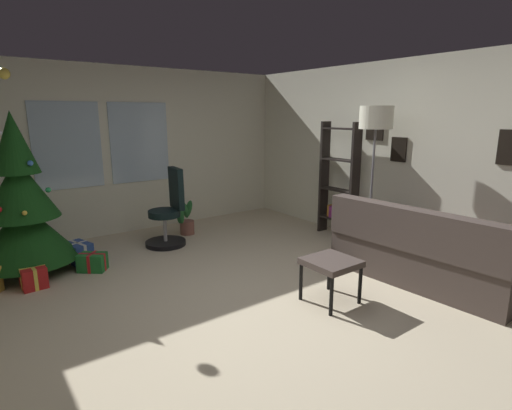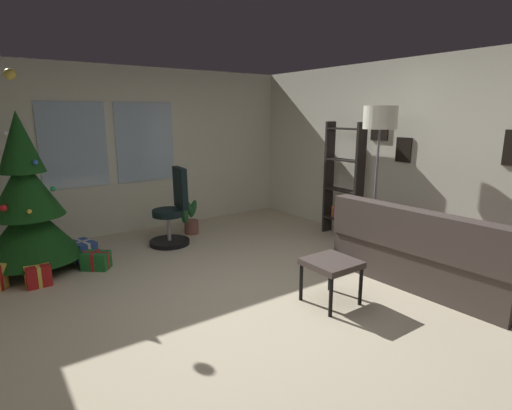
{
  "view_description": "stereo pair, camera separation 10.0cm",
  "coord_description": "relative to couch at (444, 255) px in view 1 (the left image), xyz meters",
  "views": [
    {
      "loc": [
        -2.11,
        -2.88,
        1.81
      ],
      "look_at": [
        0.05,
        0.04,
        0.98
      ],
      "focal_mm": 27.94,
      "sensor_mm": 36.0,
      "label": 1
    },
    {
      "loc": [
        -2.03,
        -2.94,
        1.81
      ],
      "look_at": [
        0.05,
        0.04,
        0.98
      ],
      "focal_mm": 27.94,
      "sensor_mm": 36.0,
      "label": 2
    }
  ],
  "objects": [
    {
      "name": "bookshelf",
      "position": [
        0.34,
        1.86,
        0.47
      ],
      "size": [
        0.18,
        0.64,
        1.7
      ],
      "color": "black",
      "rests_on": "ground_plane"
    },
    {
      "name": "floor_lamp",
      "position": [
        0.06,
        1.06,
        1.36
      ],
      "size": [
        0.41,
        0.41,
        1.91
      ],
      "color": "slate",
      "rests_on": "ground_plane"
    },
    {
      "name": "wall_right_with_frames",
      "position": [
        0.61,
        0.78,
        0.96
      ],
      "size": [
        0.12,
        6.32,
        2.51
      ],
      "color": "silver",
      "rests_on": "ground_plane"
    },
    {
      "name": "gift_box_blue",
      "position": [
        -3.12,
        2.97,
        -0.17
      ],
      "size": [
        0.32,
        0.39,
        0.26
      ],
      "color": "#2D4C99",
      "rests_on": "ground_plane"
    },
    {
      "name": "holiday_tree",
      "position": [
        -3.65,
        2.97,
        0.47
      ],
      "size": [
        1.1,
        1.1,
        2.28
      ],
      "color": "#4C331E",
      "rests_on": "ground_plane"
    },
    {
      "name": "couch",
      "position": [
        0.0,
        0.0,
        0.0
      ],
      "size": [
        1.78,
        2.0,
        0.86
      ],
      "color": "#473B37",
      "rests_on": "ground_plane"
    },
    {
      "name": "office_chair",
      "position": [
        -1.9,
        2.96,
        0.13
      ],
      "size": [
        0.56,
        0.56,
        1.09
      ],
      "color": "black",
      "rests_on": "ground_plane"
    },
    {
      "name": "wall_back_with_windows",
      "position": [
        -2.04,
        3.99,
        0.96
      ],
      "size": [
        5.16,
        0.12,
        2.51
      ],
      "color": "silver",
      "rests_on": "ground_plane"
    },
    {
      "name": "gift_box_green",
      "position": [
        -3.05,
        2.6,
        -0.19
      ],
      "size": [
        0.36,
        0.35,
        0.22
      ],
      "color": "#1E722D",
      "rests_on": "ground_plane"
    },
    {
      "name": "ground_plane",
      "position": [
        -2.02,
        0.78,
        -0.34
      ],
      "size": [
        5.16,
        6.32,
        0.1
      ],
      "primitive_type": "cube",
      "color": "beige"
    },
    {
      "name": "gift_box_red",
      "position": [
        -3.68,
        2.49,
        -0.18
      ],
      "size": [
        0.25,
        0.27,
        0.24
      ],
      "color": "red",
      "rests_on": "ground_plane"
    },
    {
      "name": "footstool",
      "position": [
        -1.39,
        0.38,
        0.08
      ],
      "size": [
        0.46,
        0.46,
        0.44
      ],
      "color": "#473B37",
      "rests_on": "ground_plane"
    },
    {
      "name": "potted_plant",
      "position": [
        -1.49,
        3.29,
        -0.05
      ],
      "size": [
        0.44,
        0.41,
        0.55
      ],
      "color": "brown",
      "rests_on": "ground_plane"
    }
  ]
}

